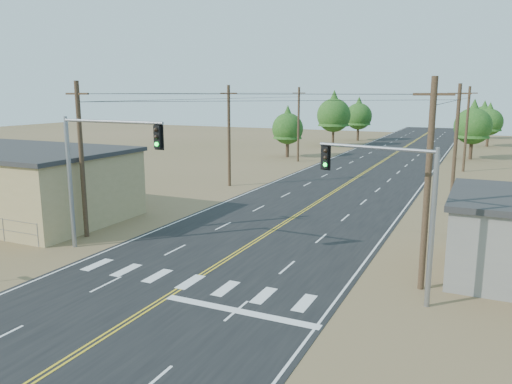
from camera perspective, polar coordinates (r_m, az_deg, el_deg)
The scene contains 16 objects.
ground at distance 19.81m, azimuth -20.56°, elevation -17.41°, with size 220.00×220.00×0.00m, color #896949.
road at distance 44.78m, azimuth 7.70°, elevation -0.74°, with size 15.00×200.00×0.02m, color black.
utility_pole_left_near at distance 33.65m, azimuth -19.31°, elevation 3.57°, with size 1.80×0.30×10.00m.
utility_pole_left_mid at distance 49.88m, azimuth -3.10°, elevation 6.51°, with size 1.80×0.30×10.00m.
utility_pole_left_far at distance 68.14m, azimuth 4.88°, elevation 7.77°, with size 1.80×0.30×10.00m.
utility_pole_right_near at distance 24.36m, azimuth 19.02°, elevation 0.85°, with size 1.80×0.30×10.00m.
utility_pole_right_mid at distance 44.15m, azimuth 21.85°, elevation 5.09°, with size 1.80×0.30×10.00m.
utility_pole_right_far at distance 64.06m, azimuth 22.93°, elevation 6.70°, with size 1.80×0.30×10.00m.
signal_mast_left at distance 30.07m, azimuth -17.96°, elevation 3.35°, with size 7.14×0.66×7.92m.
signal_mast_right at distance 22.94m, azimuth 15.85°, elevation -0.51°, with size 5.57×1.41×7.04m.
tree_left_near at distance 72.83m, azimuth 3.64°, elevation 7.60°, with size 4.51×4.51×7.52m.
tree_left_mid at distance 89.21m, azimuth 8.88°, elevation 9.05°, with size 5.84×5.84×9.74m.
tree_left_far at distance 100.01m, azimuth 11.65°, elevation 8.77°, with size 5.14×5.14×8.57m.
tree_right_near at distance 76.41m, azimuth 23.57°, elevation 7.30°, with size 5.08×5.08×8.47m.
tree_right_mid at distance 95.94m, azimuth 25.11°, elevation 7.53°, with size 4.62×4.62×7.70m.
tree_right_far at distance 111.93m, azimuth 24.60°, elevation 7.99°, with size 4.67×4.67×7.78m.
Camera 1 is at (12.84, -11.89, 9.28)m, focal length 35.00 mm.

